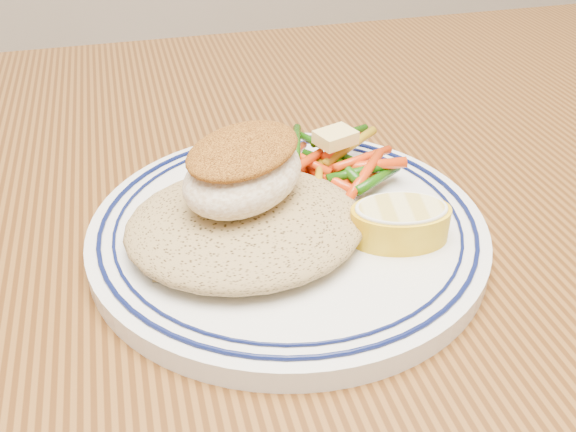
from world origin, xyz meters
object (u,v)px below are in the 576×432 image
Objects in this scene: dining_table at (261,362)px; lemon_wedge at (400,221)px; plate at (288,229)px; vegetable_pile at (329,166)px; fish_fillet at (243,169)px; rice_pilaf at (245,220)px.

dining_table is 0.15m from lemon_wedge.
vegetable_pile reaches higher than plate.
fish_fillet is at bearing 106.03° from dining_table.
rice_pilaf is 0.09m from vegetable_pile.
rice_pilaf is at bearing -160.39° from plate.
plate is at bearing 19.61° from rice_pilaf.
vegetable_pile is (0.07, 0.04, -0.03)m from fish_fillet.
dining_table is 5.70× the size of plate.
lemon_wedge is (0.09, -0.02, 0.13)m from dining_table.
fish_fillet reaches higher than plate.
rice_pilaf is 1.40× the size of fish_fillet.
plate is 2.43× the size of fish_fillet.
dining_table is 21.54× the size of lemon_wedge.
dining_table is 9.87× the size of rice_pilaf.
rice_pilaf is at bearing -100.90° from fish_fillet.
lemon_wedge is (0.09, -0.04, -0.03)m from fish_fillet.
dining_table is 0.15m from vegetable_pile.
lemon_wedge reaches higher than dining_table.
dining_table is 0.16m from fish_fillet.
dining_table is at bearing -149.66° from plate.
vegetable_pile is at bearing 36.51° from rice_pilaf.
rice_pilaf is (-0.01, 0.00, 0.13)m from dining_table.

